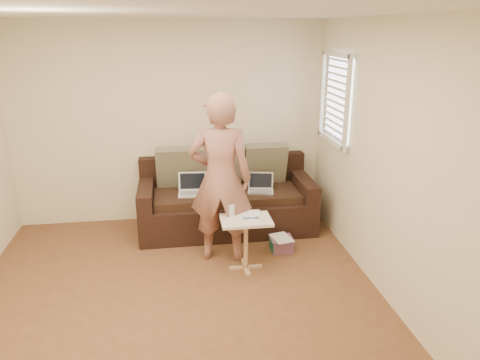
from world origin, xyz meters
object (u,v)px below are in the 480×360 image
at_px(laptop_silver, 261,193).
at_px(person, 220,179).
at_px(side_table, 246,244).
at_px(striped_box, 281,244).
at_px(laptop_white, 193,194).
at_px(sofa, 227,197).
at_px(drinking_glass, 232,211).

xyz_separation_m(laptop_silver, person, (-0.57, -0.64, 0.42)).
relative_size(side_table, striped_box, 2.24).
bearing_deg(laptop_white, sofa, 14.89).
bearing_deg(striped_box, laptop_silver, 103.49).
xyz_separation_m(person, striped_box, (0.71, 0.05, -0.86)).
height_order(laptop_white, side_table, laptop_white).
distance_m(laptop_silver, side_table, 1.02).
distance_m(side_table, drinking_glass, 0.39).
bearing_deg(laptop_silver, laptop_white, -171.58).
bearing_deg(side_table, drinking_glass, 145.19).
bearing_deg(sofa, laptop_white, -169.01).
height_order(side_table, drinking_glass, drinking_glass).
relative_size(sofa, person, 1.17).
distance_m(person, side_table, 0.75).
xyz_separation_m(sofa, side_table, (0.08, -1.07, -0.13)).
bearing_deg(person, side_table, 138.29).
bearing_deg(laptop_white, person, -64.33).
bearing_deg(striped_box, person, -176.12).
height_order(sofa, side_table, sofa).
height_order(laptop_silver, person, person).
distance_m(laptop_silver, person, 0.95).
height_order(laptop_silver, laptop_white, laptop_white).
distance_m(sofa, drinking_glass, 1.00).
bearing_deg(drinking_glass, laptop_silver, 60.10).
distance_m(laptop_silver, drinking_glass, 0.97).
relative_size(sofa, laptop_white, 6.25).
distance_m(sofa, laptop_silver, 0.45).
bearing_deg(drinking_glass, laptop_white, 112.62).
relative_size(sofa, striped_box, 8.41).
distance_m(laptop_white, side_table, 1.14).
xyz_separation_m(sofa, laptop_white, (-0.43, -0.08, 0.10)).
distance_m(laptop_silver, laptop_white, 0.85).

